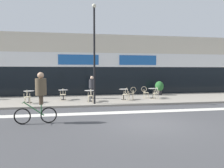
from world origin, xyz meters
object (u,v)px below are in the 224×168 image
(cyclist_0, at_px, (40,93))
(cafe_chair_1_near, at_px, (63,93))
(bistro_table_2, at_px, (90,93))
(cafe_chair_3_side, at_px, (132,92))
(cafe_chair_4_side, at_px, (145,91))
(cafe_chair_4_near, at_px, (156,92))
(lamp_post, at_px, (94,48))
(bistro_table_0, at_px, (29,94))
(bistro_table_4, at_px, (153,91))
(pedestrian_far_end, at_px, (92,85))
(cafe_chair_3_near, at_px, (126,93))
(cafe_chair_2_near, at_px, (91,95))
(bistro_table_3, at_px, (124,92))
(planter_pot, at_px, (159,87))
(cafe_chair_0_near, at_px, (27,96))
(bistro_table_1, at_px, (63,93))

(cyclist_0, bearing_deg, cafe_chair_1_near, -99.15)
(bistro_table_2, bearing_deg, cafe_chair_3_side, 7.93)
(cafe_chair_4_side, relative_size, cyclist_0, 0.42)
(cafe_chair_4_near, bearing_deg, lamp_post, 108.19)
(bistro_table_0, xyz_separation_m, bistro_table_4, (8.81, 0.70, -0.01))
(pedestrian_far_end, bearing_deg, cafe_chair_1_near, -146.46)
(bistro_table_0, bearing_deg, cafe_chair_3_near, -2.82)
(cafe_chair_2_near, distance_m, cafe_chair_4_near, 4.91)
(bistro_table_3, bearing_deg, planter_pot, 31.45)
(bistro_table_4, relative_size, cafe_chair_1_near, 0.83)
(bistro_table_4, distance_m, planter_pot, 2.24)
(cafe_chair_2_near, distance_m, cyclist_0, 5.41)
(bistro_table_4, height_order, cafe_chair_1_near, cafe_chair_1_near)
(bistro_table_3, distance_m, pedestrian_far_end, 2.45)
(cafe_chair_3_near, bearing_deg, bistro_table_0, 79.54)
(cafe_chair_4_near, xyz_separation_m, cyclist_0, (-7.35, -5.57, 0.63))
(bistro_table_4, bearing_deg, lamp_post, -156.63)
(bistro_table_0, relative_size, lamp_post, 0.12)
(bistro_table_3, distance_m, cafe_chair_4_near, 2.39)
(bistro_table_0, height_order, cafe_chair_3_side, cafe_chair_3_side)
(cafe_chair_3_near, relative_size, lamp_post, 0.15)
(cafe_chair_4_side, bearing_deg, planter_pot, 43.65)
(bistro_table_3, xyz_separation_m, cafe_chair_4_side, (1.76, 0.39, -0.02))
(cafe_chair_4_side, relative_size, planter_pot, 0.76)
(bistro_table_0, bearing_deg, cafe_chair_0_near, -89.68)
(cafe_chair_1_near, bearing_deg, bistro_table_4, -88.42)
(lamp_post, bearing_deg, pedestrian_far_end, 88.54)
(cafe_chair_4_near, bearing_deg, bistro_table_4, 1.41)
(cafe_chair_3_side, distance_m, cyclist_0, 8.08)
(cafe_chair_3_near, distance_m, cafe_chair_4_side, 2.02)
(bistro_table_2, bearing_deg, cafe_chair_4_side, 11.11)
(cafe_chair_4_near, height_order, cyclist_0, cyclist_0)
(bistro_table_1, distance_m, cafe_chair_4_near, 6.72)
(bistro_table_1, height_order, cafe_chair_1_near, cafe_chair_1_near)
(cafe_chair_0_near, distance_m, planter_pot, 10.56)
(bistro_table_2, bearing_deg, pedestrian_far_end, 79.65)
(bistro_table_4, xyz_separation_m, cafe_chair_0_near, (-8.81, -1.33, -0.02))
(bistro_table_0, distance_m, cafe_chair_4_side, 8.22)
(pedestrian_far_end, bearing_deg, bistro_table_0, -153.46)
(cafe_chair_0_near, bearing_deg, lamp_post, -101.96)
(cafe_chair_0_near, height_order, planter_pot, planter_pot)
(cafe_chair_3_near, bearing_deg, bistro_table_2, 77.98)
(bistro_table_1, relative_size, cafe_chair_4_side, 0.79)
(cafe_chair_4_near, distance_m, pedestrian_far_end, 4.76)
(bistro_table_2, bearing_deg, bistro_table_1, 148.39)
(cafe_chair_1_near, bearing_deg, bistro_table_0, 98.38)
(cafe_chair_1_near, height_order, cafe_chair_2_near, same)
(cafe_chair_3_side, relative_size, lamp_post, 0.15)
(bistro_table_0, bearing_deg, cyclist_0, -75.17)
(bistro_table_2, xyz_separation_m, bistro_table_4, (4.84, 0.83, -0.00))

